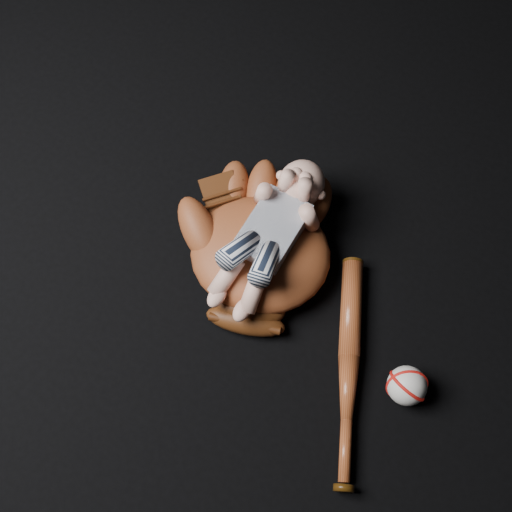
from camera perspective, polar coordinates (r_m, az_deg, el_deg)
name	(u,v)px	position (r m, az deg, el deg)	size (l,w,h in m)	color
baseball_glove	(260,251)	(1.32, 0.40, 0.49)	(0.36, 0.42, 0.13)	brown
newborn_baby	(266,238)	(1.27, 0.87, 1.62)	(0.17, 0.36, 0.15)	#E6A994
baseball_bat	(349,370)	(1.30, 8.23, -9.98)	(0.04, 0.46, 0.04)	brown
baseball	(407,386)	(1.29, 13.27, -11.16)	(0.08, 0.08, 0.08)	silver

